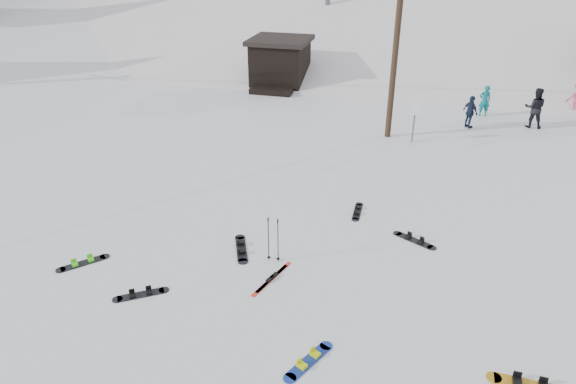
# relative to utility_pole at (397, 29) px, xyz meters

# --- Properties ---
(ground) EXTENTS (200.00, 200.00, 0.00)m
(ground) POSITION_rel_utility_pole_xyz_m (-2.00, -14.00, -4.68)
(ground) COLOR white
(ground) RESTS_ON ground
(ski_slope) EXTENTS (60.00, 85.24, 65.97)m
(ski_slope) POSITION_rel_utility_pole_xyz_m (-2.00, 41.00, -16.68)
(ski_slope) COLOR white
(ski_slope) RESTS_ON ground
(ridge_left) EXTENTS (47.54, 95.03, 58.38)m
(ridge_left) POSITION_rel_utility_pole_xyz_m (-38.00, 34.00, -15.68)
(ridge_left) COLOR white
(ridge_left) RESTS_ON ground
(treeline_left) EXTENTS (20.00, 64.00, 10.00)m
(treeline_left) POSITION_rel_utility_pole_xyz_m (-36.00, 26.00, -4.68)
(treeline_left) COLOR black
(treeline_left) RESTS_ON ground
(utility_pole) EXTENTS (2.00, 0.26, 9.00)m
(utility_pole) POSITION_rel_utility_pole_xyz_m (0.00, 0.00, 0.00)
(utility_pole) COLOR #3A2819
(utility_pole) RESTS_ON ground
(trail_sign) EXTENTS (0.50, 0.09, 1.85)m
(trail_sign) POSITION_rel_utility_pole_xyz_m (1.10, -0.42, -3.41)
(trail_sign) COLOR #595B60
(trail_sign) RESTS_ON ground
(lift_hut) EXTENTS (3.40, 4.10, 2.75)m
(lift_hut) POSITION_rel_utility_pole_xyz_m (-7.00, 6.94, -3.32)
(lift_hut) COLOR black
(lift_hut) RESTS_ON ground
(hero_snowboard) EXTENTS (0.84, 1.40, 0.11)m
(hero_snowboard) POSITION_rel_utility_pole_xyz_m (-0.42, -14.18, -4.65)
(hero_snowboard) COLOR #173497
(hero_snowboard) RESTS_ON ground
(hero_skis) EXTENTS (0.63, 1.72, 0.09)m
(hero_skis) POSITION_rel_utility_pole_xyz_m (-2.04, -11.55, -4.65)
(hero_skis) COLOR red
(hero_skis) RESTS_ON ground
(ski_poles) EXTENTS (0.38, 0.10, 1.36)m
(ski_poles) POSITION_rel_utility_pole_xyz_m (-2.25, -10.68, -3.98)
(ski_poles) COLOR black
(ski_poles) RESTS_ON ground
(board_scatter_a) EXTENTS (1.24, 0.92, 0.10)m
(board_scatter_a) POSITION_rel_utility_pole_xyz_m (-5.10, -13.07, -4.66)
(board_scatter_a) COLOR black
(board_scatter_a) RESTS_ON ground
(board_scatter_b) EXTENTS (0.81, 1.48, 0.11)m
(board_scatter_b) POSITION_rel_utility_pole_xyz_m (-3.31, -10.40, -4.65)
(board_scatter_b) COLOR black
(board_scatter_b) RESTS_ON ground
(board_scatter_c) EXTENTS (1.08, 1.16, 0.10)m
(board_scatter_c) POSITION_rel_utility_pole_xyz_m (-7.38, -12.23, -4.65)
(board_scatter_c) COLOR black
(board_scatter_c) RESTS_ON ground
(board_scatter_d) EXTENTS (1.31, 0.82, 0.10)m
(board_scatter_d) POSITION_rel_utility_pole_xyz_m (1.58, -8.62, -4.65)
(board_scatter_d) COLOR black
(board_scatter_d) RESTS_ON ground
(board_scatter_f) EXTENTS (0.27, 1.32, 0.09)m
(board_scatter_f) POSITION_rel_utility_pole_xyz_m (-0.33, -7.30, -4.66)
(board_scatter_f) COLOR black
(board_scatter_f) RESTS_ON ground
(skier_teal) EXTENTS (0.62, 0.47, 1.54)m
(skier_teal) POSITION_rel_utility_pole_xyz_m (4.34, 4.11, -3.91)
(skier_teal) COLOR #0B686E
(skier_teal) RESTS_ON ground
(skier_dark) EXTENTS (0.96, 0.77, 1.89)m
(skier_dark) POSITION_rel_utility_pole_xyz_m (6.46, 2.97, -3.74)
(skier_dark) COLOR black
(skier_dark) RESTS_ON ground
(skier_navy) EXTENTS (0.85, 0.94, 1.54)m
(skier_navy) POSITION_rel_utility_pole_xyz_m (3.57, 2.12, -3.91)
(skier_navy) COLOR #162139
(skier_navy) RESTS_ON ground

